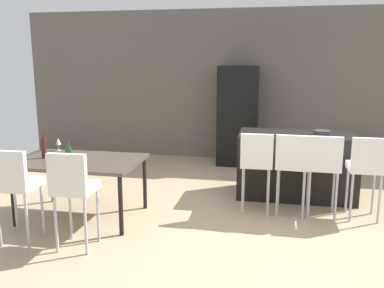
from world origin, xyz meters
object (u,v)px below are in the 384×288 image
Objects in this scene: bar_chair_middle at (292,161)px; dining_table at (81,164)px; dining_chair_near at (15,181)px; wine_bottle_far at (44,148)px; bar_chair_far at (366,165)px; wine_glass_left at (58,142)px; fruit_bowl at (322,133)px; potted_plant at (364,152)px; bar_chair_right at (324,163)px; refrigerator at (238,115)px; dining_chair_far at (73,185)px; wine_bottle_end at (69,157)px; bar_chair_left at (256,160)px; kitchen_island at (296,165)px.

bar_chair_middle is 2.62m from dining_table.
wine_bottle_far is at bearing 100.74° from dining_chair_near.
bar_chair_far is at bearing 8.53° from wine_bottle_far.
dining_table is 0.92m from dining_chair_near.
dining_table is at bearing -38.80° from wine_glass_left.
fruit_bowl is 2.16m from potted_plant.
refrigerator reaches higher than bar_chair_right.
bar_chair_right is at bearing 9.74° from wine_bottle_far.
refrigerator is (-1.78, 2.54, 0.22)m from bar_chair_far.
dining_chair_far is 1.20m from wine_bottle_far.
wine_glass_left reaches higher than dining_table.
refrigerator is at bearing 65.03° from wine_bottle_end.
bar_chair_left is 1.00× the size of dining_chair_near.
bar_chair_right is 2.98m from dining_chair_far.
dining_chair_far is 3.32× the size of wine_bottle_far.
kitchen_island is 2.87× the size of potted_plant.
bar_chair_middle is at bearing -118.60° from potted_plant.
bar_chair_right is at bearing -0.01° from bar_chair_middle.
bar_chair_left is at bearing 39.02° from dining_chair_far.
refrigerator is 2.27m from fruit_bowl.
wine_glass_left is at bearing -163.59° from kitchen_island.
wine_bottle_end is 0.97× the size of wine_bottle_far.
dining_table is 3.25m from fruit_bowl.
bar_chair_right and bar_chair_far have the same top height.
bar_chair_far reaches higher than dining_table.
kitchen_island is at bearing 27.22° from dining_table.
bar_chair_right is 3.05m from wine_bottle_end.
bar_chair_left is 1.00× the size of bar_chair_far.
kitchen_island reaches higher than wine_glass_left.
bar_chair_left is 2.59m from refrigerator.
dining_table is (-2.11, -0.58, -0.02)m from bar_chair_left.
wine_bottle_far is (-2.60, -0.59, 0.17)m from bar_chair_left.
dining_table is 4.61× the size of wine_bottle_far.
fruit_bowl is (0.32, -0.08, 0.50)m from kitchen_island.
wine_bottle_end is at bearing -164.55° from bar_chair_far.
kitchen_island is 0.89× the size of refrigerator.
bar_chair_middle is at bearing 10.93° from wine_bottle_far.
bar_chair_right is at bearing -111.52° from potted_plant.
bar_chair_right is 1.00× the size of dining_chair_far.
dining_chair_near is at bearing -153.34° from bar_chair_middle.
bar_chair_left and dining_chair_far have the same top height.
bar_chair_right is 1.00× the size of dining_chair_near.
bar_chair_left reaches higher than wine_glass_left.
bar_chair_middle is 1.00× the size of dining_chair_far.
bar_chair_right is at bearing 11.27° from dining_table.
bar_chair_far is (0.78, -0.78, 0.24)m from kitchen_island.
wine_bottle_end is at bearing -150.94° from fruit_bowl.
bar_chair_left reaches higher than wine_bottle_end.
bar_chair_far is (0.88, -0.00, 0.00)m from bar_chair_middle.
kitchen_island is at bearing 165.33° from fruit_bowl.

